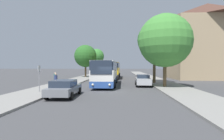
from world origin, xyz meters
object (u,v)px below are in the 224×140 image
at_px(bus_front, 106,72).
at_px(pedestrian_waiting_far, 56,81).
at_px(tree_left_far, 97,56).
at_px(parked_car_right_near, 143,80).
at_px(tree_right_near, 154,40).
at_px(pedestrian_waiting_near, 55,79).
at_px(tree_right_mid, 165,41).
at_px(bus_stop_sign, 39,75).
at_px(parked_car_left_curb, 64,88).
at_px(tree_left_near, 86,56).
at_px(bus_middle, 113,70).

xyz_separation_m(bus_front, pedestrian_waiting_far, (-5.16, -4.72, -0.75)).
bearing_deg(tree_left_far, bus_front, -79.17).
xyz_separation_m(parked_car_right_near, tree_right_near, (1.99, 2.98, 5.54)).
height_order(pedestrian_waiting_near, tree_right_mid, tree_right_mid).
bearing_deg(pedestrian_waiting_far, bus_stop_sign, 123.26).
bearing_deg(pedestrian_waiting_far, parked_car_left_curb, 165.57).
distance_m(parked_car_right_near, tree_left_near, 20.07).
bearing_deg(pedestrian_waiting_far, tree_left_near, -40.85).
height_order(pedestrian_waiting_near, tree_left_near, tree_left_near).
relative_size(parked_car_left_curb, pedestrian_waiting_far, 2.80).
distance_m(tree_left_near, tree_left_far, 12.55).
height_order(tree_right_near, tree_right_mid, tree_right_near).
height_order(parked_car_left_curb, pedestrian_waiting_far, pedestrian_waiting_far).
height_order(parked_car_left_curb, bus_stop_sign, bus_stop_sign).
height_order(bus_middle, tree_left_far, tree_left_far).
xyz_separation_m(parked_car_left_curb, pedestrian_waiting_far, (-2.42, 4.35, 0.23)).
distance_m(parked_car_left_curb, tree_right_near, 15.74).
distance_m(bus_stop_sign, tree_right_mid, 14.25).
bearing_deg(pedestrian_waiting_near, bus_middle, -84.82).
distance_m(pedestrian_waiting_far, tree_right_mid, 13.29).
bearing_deg(bus_front, tree_right_near, 17.85).
bearing_deg(tree_right_mid, bus_stop_sign, -160.02).
height_order(bus_front, pedestrian_waiting_near, bus_front).
bearing_deg(parked_car_left_curb, bus_stop_sign, 148.29).
relative_size(parked_car_left_curb, pedestrian_waiting_near, 2.73).
relative_size(bus_front, bus_stop_sign, 4.56).
bearing_deg(tree_right_mid, bus_front, 159.95).
bearing_deg(pedestrian_waiting_far, tree_right_mid, -123.71).
bearing_deg(bus_stop_sign, bus_middle, 74.23).
relative_size(bus_stop_sign, pedestrian_waiting_near, 1.51).
distance_m(parked_car_right_near, tree_left_far, 30.97).
relative_size(tree_right_near, tree_right_mid, 1.01).
distance_m(bus_front, bus_middle, 14.10).
bearing_deg(pedestrian_waiting_far, tree_right_near, -103.61).
xyz_separation_m(pedestrian_waiting_far, tree_left_near, (-0.93, 20.25, 3.87)).
bearing_deg(bus_middle, bus_front, -90.44).
distance_m(parked_car_right_near, tree_right_mid, 5.60).
bearing_deg(pedestrian_waiting_far, bus_middle, -59.60).
bearing_deg(parked_car_left_curb, bus_front, 71.96).
relative_size(bus_stop_sign, tree_right_mid, 0.30).
xyz_separation_m(bus_middle, parked_car_right_near, (4.53, -14.93, -1.01)).
bearing_deg(tree_left_near, bus_middle, -12.66).
bearing_deg(bus_front, bus_stop_sign, -127.96).
relative_size(parked_car_right_near, pedestrian_waiting_far, 2.60).
bearing_deg(tree_left_near, pedestrian_waiting_far, -87.36).
height_order(parked_car_right_near, tree_right_mid, tree_right_mid).
xyz_separation_m(tree_left_near, tree_right_near, (12.88, -13.38, 1.48)).
distance_m(pedestrian_waiting_far, tree_left_near, 20.64).
xyz_separation_m(bus_middle, tree_right_near, (6.51, -11.95, 4.54)).
height_order(parked_car_right_near, tree_left_near, tree_left_near).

